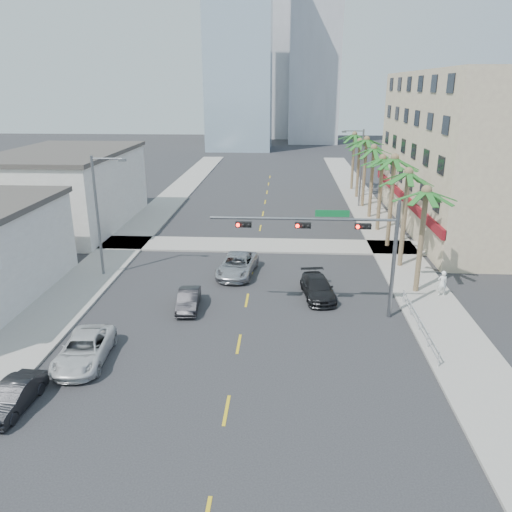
{
  "coord_description": "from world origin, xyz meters",
  "views": [
    {
      "loc": [
        2.4,
        -20.56,
        13.6
      ],
      "look_at": [
        0.67,
        8.98,
        3.5
      ],
      "focal_mm": 35.0,
      "sensor_mm": 36.0,
      "label": 1
    }
  ],
  "objects_px": {
    "pedestrian": "(442,283)",
    "car_lane_left": "(188,300)",
    "traffic_signal_mast": "(341,238)",
    "car_lane_right": "(318,288)",
    "car_lane_center": "(237,265)",
    "car_parked_mid": "(14,396)",
    "car_parked_far": "(84,350)"
  },
  "relations": [
    {
      "from": "pedestrian",
      "to": "car_lane_left",
      "type": "bearing_deg",
      "value": 4.21
    },
    {
      "from": "traffic_signal_mast",
      "to": "car_lane_right",
      "type": "relative_size",
      "value": 2.38
    },
    {
      "from": "car_lane_left",
      "to": "car_lane_center",
      "type": "bearing_deg",
      "value": 63.87
    },
    {
      "from": "car_lane_right",
      "to": "pedestrian",
      "type": "relative_size",
      "value": 2.63
    },
    {
      "from": "car_parked_mid",
      "to": "car_parked_far",
      "type": "distance_m",
      "value": 4.38
    },
    {
      "from": "car_lane_center",
      "to": "pedestrian",
      "type": "bearing_deg",
      "value": -7.23
    },
    {
      "from": "car_parked_mid",
      "to": "car_lane_center",
      "type": "relative_size",
      "value": 0.69
    },
    {
      "from": "car_lane_right",
      "to": "pedestrian",
      "type": "distance_m",
      "value": 8.37
    },
    {
      "from": "traffic_signal_mast",
      "to": "pedestrian",
      "type": "height_order",
      "value": "traffic_signal_mast"
    },
    {
      "from": "traffic_signal_mast",
      "to": "car_lane_center",
      "type": "xyz_separation_m",
      "value": [
        -6.88,
        6.84,
        -4.31
      ]
    },
    {
      "from": "car_parked_far",
      "to": "car_lane_right",
      "type": "bearing_deg",
      "value": 32.14
    },
    {
      "from": "car_lane_left",
      "to": "car_lane_center",
      "type": "relative_size",
      "value": 0.68
    },
    {
      "from": "car_parked_far",
      "to": "pedestrian",
      "type": "height_order",
      "value": "pedestrian"
    },
    {
      "from": "car_lane_left",
      "to": "car_lane_right",
      "type": "xyz_separation_m",
      "value": [
        8.39,
        2.39,
        0.07
      ]
    },
    {
      "from": "car_lane_right",
      "to": "car_parked_far",
      "type": "bearing_deg",
      "value": -151.62
    },
    {
      "from": "traffic_signal_mast",
      "to": "car_lane_left",
      "type": "height_order",
      "value": "traffic_signal_mast"
    },
    {
      "from": "traffic_signal_mast",
      "to": "car_lane_left",
      "type": "bearing_deg",
      "value": 176.96
    },
    {
      "from": "pedestrian",
      "to": "traffic_signal_mast",
      "type": "bearing_deg",
      "value": 18.95
    },
    {
      "from": "car_parked_far",
      "to": "car_lane_right",
      "type": "height_order",
      "value": "car_parked_far"
    },
    {
      "from": "car_lane_right",
      "to": "pedestrian",
      "type": "xyz_separation_m",
      "value": [
        8.35,
        0.4,
        0.36
      ]
    },
    {
      "from": "traffic_signal_mast",
      "to": "car_lane_left",
      "type": "distance_m",
      "value": 10.43
    },
    {
      "from": "traffic_signal_mast",
      "to": "car_parked_mid",
      "type": "bearing_deg",
      "value": -145.71
    },
    {
      "from": "car_parked_mid",
      "to": "car_lane_center",
      "type": "distance_m",
      "value": 19.09
    },
    {
      "from": "car_parked_far",
      "to": "pedestrian",
      "type": "distance_m",
      "value": 22.99
    },
    {
      "from": "car_parked_far",
      "to": "car_lane_left",
      "type": "distance_m",
      "value": 7.95
    },
    {
      "from": "car_lane_center",
      "to": "pedestrian",
      "type": "distance_m",
      "value": 14.63
    },
    {
      "from": "pedestrian",
      "to": "car_lane_right",
      "type": "bearing_deg",
      "value": -2.5
    },
    {
      "from": "traffic_signal_mast",
      "to": "car_parked_far",
      "type": "bearing_deg",
      "value": -155.21
    },
    {
      "from": "car_parked_mid",
      "to": "car_lane_center",
      "type": "xyz_separation_m",
      "value": [
        8.31,
        17.19,
        0.14
      ]
    },
    {
      "from": "car_lane_center",
      "to": "car_lane_left",
      "type": "bearing_deg",
      "value": -105.1
    },
    {
      "from": "car_parked_far",
      "to": "traffic_signal_mast",
      "type": "bearing_deg",
      "value": 20.8
    },
    {
      "from": "car_lane_center",
      "to": "car_lane_right",
      "type": "distance_m",
      "value": 7.05
    }
  ]
}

